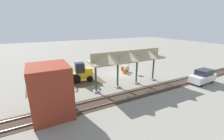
{
  "coord_description": "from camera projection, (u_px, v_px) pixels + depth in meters",
  "views": [
    {
      "loc": [
        13.03,
        20.86,
        8.07
      ],
      "look_at": [
        3.02,
        2.01,
        1.6
      ],
      "focal_mm": 24.0,
      "sensor_mm": 36.0,
      "label": 1
    }
  ],
  "objects": [
    {
      "name": "dirt_mound",
      "position": [
        49.0,
        81.0,
        22.33
      ],
      "size": [
        5.13,
        5.13,
        1.37
      ],
      "primitive_type": "cone",
      "color": "brown",
      "rests_on": "ground"
    },
    {
      "name": "rail_tracks",
      "position": [
        152.0,
        89.0,
        19.45
      ],
      "size": [
        60.0,
        2.58,
        0.15
      ],
      "color": "slate",
      "rests_on": "ground"
    },
    {
      "name": "distant_parked_car",
      "position": [
        203.0,
        76.0,
        21.38
      ],
      "size": [
        4.28,
        1.96,
        1.98
      ],
      "color": "silver",
      "rests_on": "ground"
    },
    {
      "name": "traffic_barrel",
      "position": [
        124.0,
        71.0,
        25.66
      ],
      "size": [
        0.56,
        0.56,
        0.9
      ],
      "primitive_type": "cylinder",
      "color": "orange",
      "rests_on": "ground"
    },
    {
      "name": "ground_plane",
      "position": [
        122.0,
        73.0,
        25.82
      ],
      "size": [
        120.0,
        120.0,
        0.0
      ],
      "primitive_type": "plane",
      "color": "gray"
    },
    {
      "name": "dirt_work_zone",
      "position": [
        65.0,
        81.0,
        22.33
      ],
      "size": [
        10.35,
        7.0,
        0.01
      ],
      "primitive_type": "cube",
      "color": "brown",
      "rests_on": "ground"
    },
    {
      "name": "brick_utility_building",
      "position": [
        51.0,
        91.0,
        13.42
      ],
      "size": [
        3.39,
        3.74,
        4.76
      ],
      "primitive_type": "cube",
      "color": "maroon",
      "rests_on": "ground"
    },
    {
      "name": "backhoe",
      "position": [
        80.0,
        73.0,
        21.91
      ],
      "size": [
        5.19,
        2.03,
        2.82
      ],
      "color": "yellow",
      "rests_on": "ground"
    },
    {
      "name": "stop_sign",
      "position": [
        129.0,
        63.0,
        25.93
      ],
      "size": [
        0.76,
        0.15,
        2.35
      ],
      "color": "gray",
      "rests_on": "ground"
    },
    {
      "name": "concrete_pipe",
      "position": [
        125.0,
        69.0,
        26.74
      ],
      "size": [
        1.32,
        1.31,
        1.05
      ],
      "color": "#9E9384",
      "rests_on": "ground"
    },
    {
      "name": "platform_canopy",
      "position": [
        128.0,
        56.0,
        19.62
      ],
      "size": [
        10.43,
        3.2,
        4.9
      ],
      "color": "#9E998E",
      "rests_on": "ground"
    }
  ]
}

